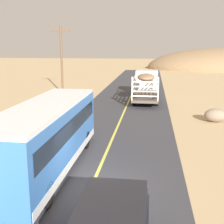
# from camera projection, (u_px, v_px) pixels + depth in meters

# --- Properties ---
(ground_plane) EXTENTS (240.00, 240.00, 0.00)m
(ground_plane) POSITION_uv_depth(u_px,v_px,m) (92.00, 186.00, 12.69)
(ground_plane) COLOR tan
(road_surface) EXTENTS (8.00, 120.00, 0.02)m
(road_surface) POSITION_uv_depth(u_px,v_px,m) (92.00, 186.00, 12.69)
(road_surface) COLOR #38383D
(road_surface) RESTS_ON ground
(road_centre_line) EXTENTS (0.16, 117.60, 0.00)m
(road_centre_line) POSITION_uv_depth(u_px,v_px,m) (92.00, 186.00, 12.68)
(road_centre_line) COLOR #D8CC4C
(road_centre_line) RESTS_ON road_surface
(livestock_truck) EXTENTS (2.53, 9.70, 3.02)m
(livestock_truck) POSITION_uv_depth(u_px,v_px,m) (146.00, 82.00, 33.37)
(livestock_truck) COLOR silver
(livestock_truck) RESTS_ON road_surface
(bus) EXTENTS (2.54, 10.00, 3.21)m
(bus) POSITION_uv_depth(u_px,v_px,m) (47.00, 135.00, 13.93)
(bus) COLOR #3872C6
(bus) RESTS_ON road_surface
(power_pole_mid) EXTENTS (2.20, 0.24, 8.09)m
(power_pole_mid) POSITION_uv_depth(u_px,v_px,m) (62.00, 58.00, 35.79)
(power_pole_mid) COLOR brown
(power_pole_mid) RESTS_ON ground
(boulder_mid_field) EXTENTS (1.67, 1.18, 1.05)m
(boulder_mid_field) POSITION_uv_depth(u_px,v_px,m) (215.00, 115.00, 23.14)
(boulder_mid_field) COLOR #84705B
(boulder_mid_field) RESTS_ON ground
(distant_hill) EXTENTS (37.57, 23.33, 10.22)m
(distant_hill) POSITION_uv_depth(u_px,v_px,m) (222.00, 69.00, 74.59)
(distant_hill) COLOR #8D6E4C
(distant_hill) RESTS_ON ground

